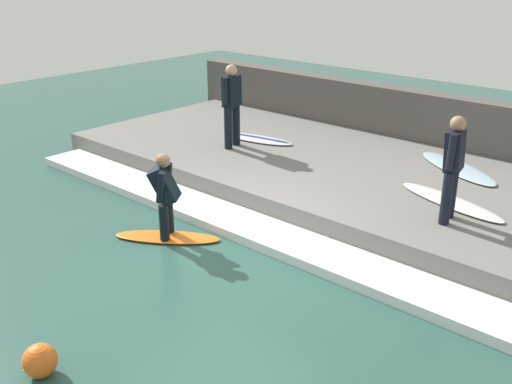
{
  "coord_description": "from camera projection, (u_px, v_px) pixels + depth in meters",
  "views": [
    {
      "loc": [
        -5.51,
        -5.58,
        4.04
      ],
      "look_at": [
        0.76,
        0.0,
        0.7
      ],
      "focal_mm": 42.0,
      "sensor_mm": 36.0,
      "label": 1
    }
  ],
  "objects": [
    {
      "name": "surfer_waiting_near",
      "position": [
        453.0,
        163.0,
        8.4
      ],
      "size": [
        0.52,
        0.31,
        1.56
      ],
      "color": "black",
      "rests_on": "concrete_ledge"
    },
    {
      "name": "marker_buoy",
      "position": [
        40.0,
        361.0,
        6.1
      ],
      "size": [
        0.36,
        0.36,
        0.36
      ],
      "primitive_type": "sphere",
      "color": "orange",
      "rests_on": "ground_plane"
    },
    {
      "name": "surfboard_spare",
      "position": [
        457.0,
        168.0,
        10.76
      ],
      "size": [
        1.47,
        2.0,
        0.06
      ],
      "color": "silver",
      "rests_on": "concrete_ledge"
    },
    {
      "name": "surfboard_waiting_near",
      "position": [
        451.0,
        202.0,
        9.3
      ],
      "size": [
        0.95,
        1.98,
        0.06
      ],
      "color": "white",
      "rests_on": "concrete_ledge"
    },
    {
      "name": "surfer_riding",
      "position": [
        165.0,
        191.0,
        8.84
      ],
      "size": [
        0.54,
        0.55,
        1.3
      ],
      "color": "black",
      "rests_on": "surfboard_riding"
    },
    {
      "name": "concrete_ledge",
      "position": [
        350.0,
        177.0,
        11.02
      ],
      "size": [
        4.4,
        11.45,
        0.43
      ],
      "primitive_type": "cube",
      "color": "slate",
      "rests_on": "ground_plane"
    },
    {
      "name": "surfboard_waiting_far",
      "position": [
        258.0,
        139.0,
        12.47
      ],
      "size": [
        0.78,
        1.68,
        0.07
      ],
      "color": "silver",
      "rests_on": "concrete_ledge"
    },
    {
      "name": "surfer_waiting_far",
      "position": [
        232.0,
        101.0,
        11.72
      ],
      "size": [
        0.54,
        0.31,
        1.64
      ],
      "color": "black",
      "rests_on": "concrete_ledge"
    },
    {
      "name": "ground_plane",
      "position": [
        222.0,
        251.0,
        8.76
      ],
      "size": [
        28.0,
        28.0,
        0.0
      ],
      "primitive_type": "plane",
      "color": "#2D564C"
    },
    {
      "name": "back_wall",
      "position": [
        416.0,
        125.0,
        12.53
      ],
      "size": [
        0.5,
        12.02,
        1.43
      ],
      "primitive_type": "cube",
      "color": "#544F49",
      "rests_on": "ground_plane"
    },
    {
      "name": "surfboard_riding",
      "position": [
        168.0,
        237.0,
        9.12
      ],
      "size": [
        1.3,
        1.59,
        0.06
      ],
      "color": "orange",
      "rests_on": "ground_plane"
    },
    {
      "name": "wave_foam_crest",
      "position": [
        255.0,
        230.0,
        9.25
      ],
      "size": [
        0.83,
        10.88,
        0.15
      ],
      "primitive_type": "cube",
      "color": "white",
      "rests_on": "ground_plane"
    }
  ]
}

